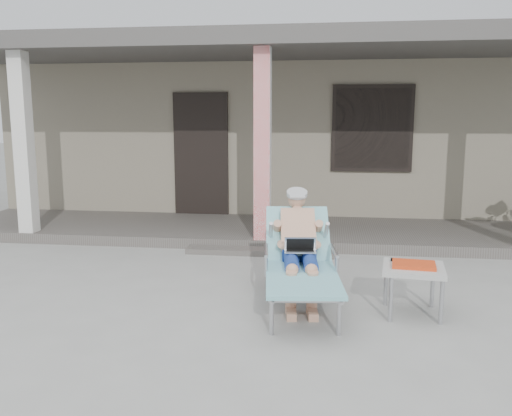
# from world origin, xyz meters

# --- Properties ---
(ground) EXTENTS (60.00, 60.00, 0.00)m
(ground) POSITION_xyz_m (0.00, 0.00, 0.00)
(ground) COLOR #9E9E99
(ground) RESTS_ON ground
(house) EXTENTS (10.40, 5.40, 3.30)m
(house) POSITION_xyz_m (0.00, 6.50, 1.67)
(house) COLOR gray
(house) RESTS_ON ground
(porch_deck) EXTENTS (10.00, 2.00, 0.15)m
(porch_deck) POSITION_xyz_m (0.00, 3.00, 0.07)
(porch_deck) COLOR #605B56
(porch_deck) RESTS_ON ground
(porch_overhang) EXTENTS (10.00, 2.30, 2.85)m
(porch_overhang) POSITION_xyz_m (0.00, 2.95, 2.79)
(porch_overhang) COLOR silver
(porch_overhang) RESTS_ON porch_deck
(porch_step) EXTENTS (2.00, 0.30, 0.07)m
(porch_step) POSITION_xyz_m (0.00, 1.85, 0.04)
(porch_step) COLOR #605B56
(porch_step) RESTS_ON ground
(lounger) EXTENTS (0.86, 1.83, 1.16)m
(lounger) POSITION_xyz_m (0.64, 0.02, 0.71)
(lounger) COLOR #B7B7BC
(lounger) RESTS_ON ground
(side_table) EXTENTS (0.62, 0.62, 0.50)m
(side_table) POSITION_xyz_m (1.71, -0.19, 0.42)
(side_table) COLOR #B1B1AC
(side_table) RESTS_ON ground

